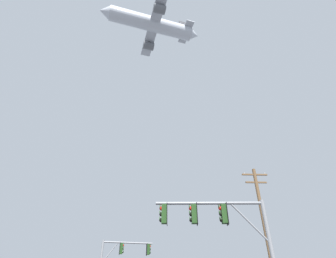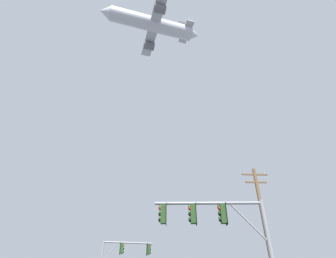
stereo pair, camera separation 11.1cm
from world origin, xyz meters
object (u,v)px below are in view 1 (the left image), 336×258
at_px(signal_pole_near, 221,227).
at_px(utility_pole, 265,231).
at_px(signal_pole_far, 119,258).
at_px(airplane, 151,24).

height_order(signal_pole_near, utility_pole, utility_pole).
bearing_deg(signal_pole_far, signal_pole_near, -64.08).
xyz_separation_m(signal_pole_near, signal_pole_far, (-6.44, 13.25, -0.07)).
bearing_deg(utility_pole, signal_pole_far, 154.88).
bearing_deg(utility_pole, airplane, 126.40).
distance_m(signal_pole_far, utility_pole, 12.98).
xyz_separation_m(signal_pole_near, airplane, (-5.32, 22.11, 46.56)).
height_order(utility_pole, airplane, airplane).
height_order(signal_pole_near, airplane, airplane).
relative_size(signal_pole_near, signal_pole_far, 0.98).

